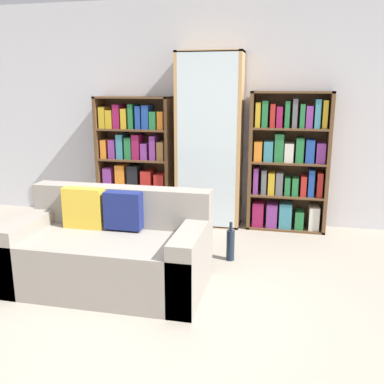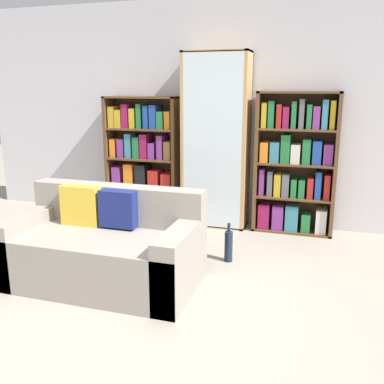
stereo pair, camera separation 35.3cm
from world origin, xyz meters
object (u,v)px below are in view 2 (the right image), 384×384
Objects in this scene: bookshelf_left at (143,160)px; wine_bottle at (229,246)px; couch at (104,249)px; bookshelf_right at (295,166)px; display_cabinet at (216,141)px.

bookshelf_left reaches higher than wine_bottle.
bookshelf_left is (-0.45, 1.89, 0.47)m from couch.
wine_bottle is (0.94, 0.76, -0.14)m from couch.
couch is at bearing -141.18° from wine_bottle.
bookshelf_left is at bearing 179.99° from bookshelf_right.
couch is 2.43m from bookshelf_right.
display_cabinet is 5.31× the size of wine_bottle.
couch is 1.21m from wine_bottle.
display_cabinet is (0.52, 1.87, 0.74)m from couch.
bookshelf_right is (1.46, 1.89, 0.48)m from couch.
bookshelf_right is (1.90, -0.00, 0.02)m from bookshelf_left.
display_cabinet reaches higher than wine_bottle.
display_cabinet reaches higher than bookshelf_left.
wine_bottle is at bearing 38.82° from couch.
bookshelf_right is at bearing -0.01° from bookshelf_left.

